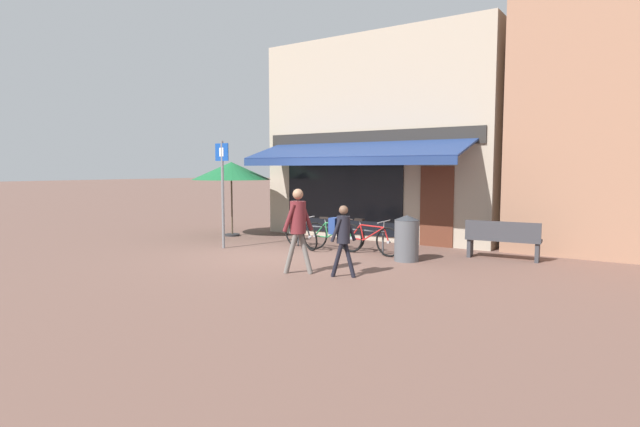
% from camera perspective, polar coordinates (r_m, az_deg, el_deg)
% --- Properties ---
extents(ground_plane, '(160.00, 160.00, 0.00)m').
position_cam_1_polar(ground_plane, '(11.94, -4.07, -4.68)').
color(ground_plane, brown).
extents(shop_front, '(7.04, 4.59, 5.83)m').
position_cam_1_polar(shop_front, '(15.54, 7.95, 8.31)').
color(shop_front, tan).
rests_on(shop_front, ground_plane).
extents(bike_rack_rail, '(2.59, 0.04, 0.57)m').
position_cam_1_polar(bike_rack_rail, '(12.47, 2.10, -2.13)').
color(bike_rack_rail, '#47494F').
rests_on(bike_rack_rail, ground_plane).
extents(bicycle_black, '(1.63, 0.93, 0.86)m').
position_cam_1_polar(bicycle_black, '(12.80, -2.31, -2.31)').
color(bicycle_black, black).
rests_on(bicycle_black, ground_plane).
extents(bicycle_green, '(1.70, 0.56, 0.85)m').
position_cam_1_polar(bicycle_green, '(12.41, 1.47, -2.56)').
color(bicycle_green, black).
rests_on(bicycle_green, ground_plane).
extents(bicycle_red, '(1.79, 0.52, 0.84)m').
position_cam_1_polar(bicycle_red, '(11.92, 5.61, -2.88)').
color(bicycle_red, black).
rests_on(bicycle_red, ground_plane).
extents(pedestrian_adult, '(0.54, 0.53, 1.66)m').
position_cam_1_polar(pedestrian_adult, '(9.63, -2.53, -0.91)').
color(pedestrian_adult, slate).
rests_on(pedestrian_adult, ground_plane).
extents(pedestrian_child, '(0.50, 0.42, 1.36)m').
position_cam_1_polar(pedestrian_child, '(9.34, 2.53, -2.12)').
color(pedestrian_child, black).
rests_on(pedestrian_child, ground_plane).
extents(litter_bin, '(0.55, 0.55, 1.02)m').
position_cam_1_polar(litter_bin, '(11.16, 9.87, -2.78)').
color(litter_bin, '#515459').
rests_on(litter_bin, ground_plane).
extents(parking_sign, '(0.44, 0.07, 2.73)m').
position_cam_1_polar(parking_sign, '(12.93, -11.08, 3.37)').
color(parking_sign, slate).
rests_on(parking_sign, ground_plane).
extents(cafe_parasol, '(2.36, 2.36, 2.24)m').
position_cam_1_polar(cafe_parasol, '(15.27, -10.10, 4.79)').
color(cafe_parasol, '#4C3D2D').
rests_on(cafe_parasol, ground_plane).
extents(park_bench, '(1.64, 0.60, 0.87)m').
position_cam_1_polar(park_bench, '(11.90, 20.15, -2.76)').
color(park_bench, '#38383D').
rests_on(park_bench, ground_plane).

